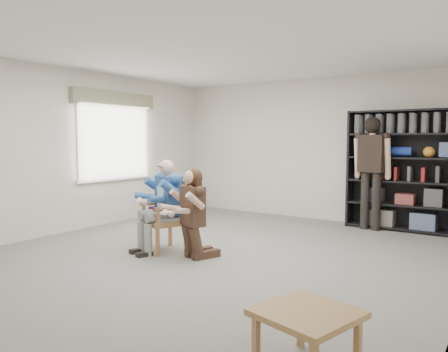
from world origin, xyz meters
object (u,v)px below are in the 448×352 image
Objects in this scene: bookshelf at (400,170)px; seated_man at (164,205)px; side_table at (307,340)px; kneeling_woman at (191,214)px; standing_man at (371,174)px; armchair at (164,216)px.

seated_man is at bearing -125.79° from bookshelf.
kneeling_woman is at bearing 143.72° from side_table.
standing_man is (1.43, 3.27, 0.38)m from kneeling_woman.
standing_man is at bearing 77.96° from seated_man.
bookshelf reaches higher than kneeling_woman.
standing_man reaches higher than kneeling_woman.
seated_man is (0.00, -0.00, 0.15)m from armchair.
kneeling_woman is (0.58, -0.12, 0.10)m from armchair.
standing_man is at bearing 86.87° from kneeling_woman.
bookshelf is (2.45, 3.39, 0.39)m from seated_man.
kneeling_woman reaches higher than side_table.
armchair is at bearing -171.16° from kneeling_woman.
kneeling_woman is at bearing -107.91° from standing_man.
armchair is at bearing 147.72° from side_table.
standing_man is at bearing -151.00° from bookshelf.
armchair is 0.48× the size of bookshelf.
kneeling_woman is 3.60m from standing_man.
seated_man is 3.76m from standing_man.
seated_man is 3.56m from side_table.
kneeling_woman is 1.97× the size of side_table.
armchair is at bearing -116.82° from standing_man.
armchair is 3.54m from side_table.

